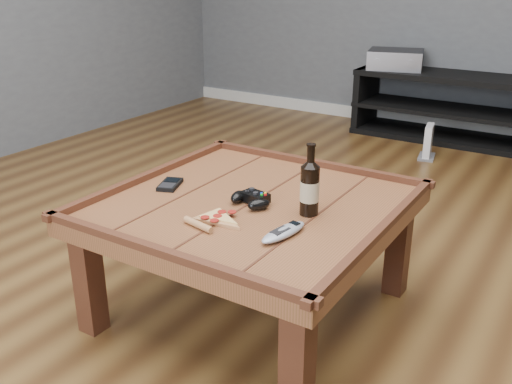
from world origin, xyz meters
The scene contains 11 objects.
ground centered at (0.00, 0.00, 0.00)m, with size 6.00×6.00×0.00m, color #432813.
baseboard centered at (0.00, 2.99, 0.05)m, with size 5.00×0.02×0.10m, color silver.
coffee_table centered at (0.00, 0.00, 0.39)m, with size 1.03×1.03×0.48m.
media_console centered at (0.00, 2.75, 0.25)m, with size 1.40×0.45×0.50m.
beer_bottle centered at (0.22, 0.01, 0.55)m, with size 0.07×0.07×0.25m.
game_controller centered at (0.01, -0.02, 0.47)m, with size 0.17×0.13×0.05m.
pizza_slice centered at (-0.01, -0.21, 0.46)m, with size 0.18×0.25×0.02m.
smartphone centered at (-0.35, -0.04, 0.46)m, with size 0.11×0.14×0.02m.
remote_control centered at (0.23, -0.18, 0.46)m, with size 0.09×0.21×0.03m.
av_receiver centered at (-0.45, 2.74, 0.57)m, with size 0.48×0.43×0.14m.
game_console centered at (0.01, 2.22, 0.11)m, with size 0.14×0.20×0.23m.
Camera 1 is at (1.02, -1.59, 1.24)m, focal length 40.00 mm.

